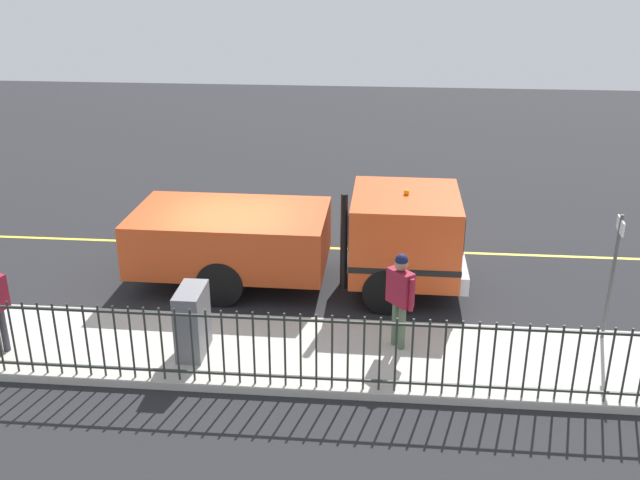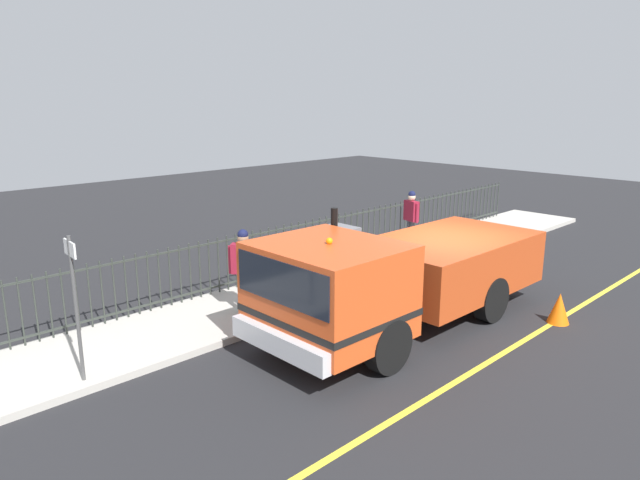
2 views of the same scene
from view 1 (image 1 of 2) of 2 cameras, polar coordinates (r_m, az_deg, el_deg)
The scene contains 9 objects.
ground_plane at distance 15.71m, azimuth -7.14°, elevation -3.44°, with size 49.45×49.45×0.00m, color #232326.
sidewalk_slab at distance 13.22m, azimuth -9.74°, elevation -8.49°, with size 2.48×22.48×0.13m, color #B7B2A8.
lane_marking at distance 17.67m, azimuth -5.68°, elevation -0.42°, with size 0.12×20.23×0.01m, color yellow.
work_truck at distance 15.03m, azimuth 0.20°, elevation 0.46°, with size 2.52×6.99×2.44m.
worker_standing at distance 12.54m, azimuth 6.38°, elevation -4.03°, with size 0.53×0.50×1.79m.
iron_fence at distance 11.94m, azimuth -11.28°, elevation -8.11°, with size 0.04×19.14×1.31m.
utility_cabinet at distance 12.70m, azimuth -10.09°, elevation -6.36°, with size 0.88×0.44×1.22m, color slate.
traffic_cone at distance 17.78m, azimuth -8.44°, elevation 0.70°, with size 0.45×0.45×0.64m, color orange.
street_sign at distance 13.59m, azimuth 22.31°, elevation -1.70°, with size 0.50×0.07×2.39m.
Camera 1 is at (13.85, 3.23, 6.69)m, focal length 40.34 mm.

